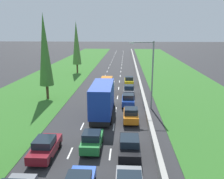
{
  "coord_description": "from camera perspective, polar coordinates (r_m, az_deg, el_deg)",
  "views": [
    {
      "loc": [
        2.98,
        -3.86,
        10.45
      ],
      "look_at": [
        0.79,
        34.47,
        0.9
      ],
      "focal_mm": 38.92,
      "sensor_mm": 36.0,
      "label": 1
    }
  ],
  "objects": [
    {
      "name": "yellow_hatchback_right_lane",
      "position": [
        46.63,
        4.02,
        2.03
      ],
      "size": [
        1.74,
        3.9,
        1.72
      ],
      "color": "yellow",
      "rests_on": "ground"
    },
    {
      "name": "green_hatchback_centre_lane",
      "position": [
        22.15,
        -4.71,
        -11.8
      ],
      "size": [
        1.74,
        3.9,
        1.72
      ],
      "color": "#237A33",
      "rests_on": "ground"
    },
    {
      "name": "grass_verge_right",
      "position": [
        65.7,
        13.23,
        4.46
      ],
      "size": [
        14.0,
        140.0,
        0.04
      ],
      "primitive_type": "cube",
      "color": "#2D6623",
      "rests_on": "ground"
    },
    {
      "name": "grass_verge_left",
      "position": [
        66.57,
        -10.39,
        4.72
      ],
      "size": [
        14.0,
        140.0,
        0.04
      ],
      "primitive_type": "cube",
      "color": "#2D6623",
      "rests_on": "ground"
    },
    {
      "name": "black_sedan_right_lane",
      "position": [
        21.24,
        4.11,
        -13.06
      ],
      "size": [
        1.82,
        4.5,
        1.64
      ],
      "color": "black",
      "rests_on": "ground"
    },
    {
      "name": "blue_hatchback_right_lane",
      "position": [
        34.06,
        3.8,
        -2.46
      ],
      "size": [
        1.74,
        3.9,
        1.72
      ],
      "color": "#1E47B7",
      "rests_on": "ground"
    },
    {
      "name": "orange_hatchback_right_lane",
      "position": [
        28.27,
        4.45,
        -5.96
      ],
      "size": [
        1.74,
        3.9,
        1.72
      ],
      "color": "orange",
      "rests_on": "ground"
    },
    {
      "name": "median_barrier",
      "position": [
        64.7,
        5.66,
        4.98
      ],
      "size": [
        0.44,
        120.0,
        0.85
      ],
      "primitive_type": "cube",
      "color": "#9E9B93",
      "rests_on": "ground"
    },
    {
      "name": "grey_hatchback_right_lane",
      "position": [
        39.45,
        3.98,
        -0.17
      ],
      "size": [
        1.74,
        3.9,
        1.72
      ],
      "color": "slate",
      "rests_on": "ground"
    },
    {
      "name": "maroon_sedan_left_lane",
      "position": [
        21.74,
        -15.43,
        -12.89
      ],
      "size": [
        1.82,
        4.5,
        1.64
      ],
      "color": "maroon",
      "rests_on": "ground"
    },
    {
      "name": "ground_plane",
      "position": [
        64.78,
        0.59,
        4.68
      ],
      "size": [
        300.0,
        300.0,
        0.0
      ],
      "primitive_type": "plane",
      "color": "#28282B",
      "rests_on": "ground"
    },
    {
      "name": "blue_box_truck_centre_lane",
      "position": [
        29.82,
        -2.16,
        -2.14
      ],
      "size": [
        2.46,
        9.4,
        4.18
      ],
      "color": "black",
      "rests_on": "ground"
    },
    {
      "name": "lane_markings",
      "position": [
        64.78,
        0.59,
        4.69
      ],
      "size": [
        3.64,
        116.0,
        0.01
      ],
      "color": "white",
      "rests_on": "ground"
    },
    {
      "name": "poplar_tree_second",
      "position": [
        37.47,
        -15.53,
        8.94
      ],
      "size": [
        2.12,
        2.12,
        12.88
      ],
      "color": "#4C3823",
      "rests_on": "ground"
    },
    {
      "name": "poplar_tree_third",
      "position": [
        59.54,
        -8.35,
        10.76
      ],
      "size": [
        2.11,
        2.11,
        12.43
      ],
      "color": "#4C3823",
      "rests_on": "ground"
    },
    {
      "name": "orange_van_centre_lane",
      "position": [
        39.96,
        -1.24,
        0.87
      ],
      "size": [
        1.96,
        4.9,
        2.82
      ],
      "color": "orange",
      "rests_on": "ground"
    },
    {
      "name": "street_light_mast",
      "position": [
        32.16,
        8.91,
        4.46
      ],
      "size": [
        3.2,
        0.28,
        9.0
      ],
      "color": "gray",
      "rests_on": "ground"
    }
  ]
}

